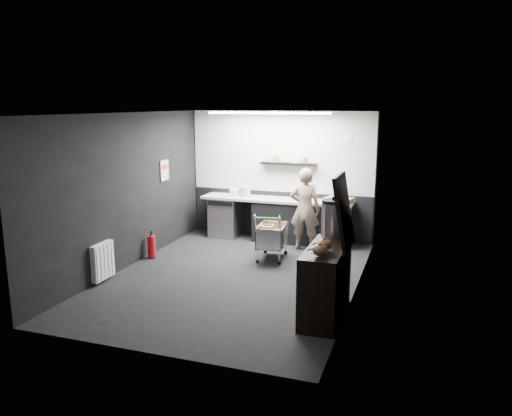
% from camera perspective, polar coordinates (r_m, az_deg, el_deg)
% --- Properties ---
extents(floor, '(5.50, 5.50, 0.00)m').
position_cam_1_polar(floor, '(8.44, -2.47, -7.87)').
color(floor, black).
rests_on(floor, ground).
extents(ceiling, '(5.50, 5.50, 0.00)m').
position_cam_1_polar(ceiling, '(7.95, -2.64, 10.77)').
color(ceiling, white).
rests_on(ceiling, wall_back).
extents(wall_back, '(5.50, 0.00, 5.50)m').
position_cam_1_polar(wall_back, '(10.66, 2.84, 3.77)').
color(wall_back, black).
rests_on(wall_back, floor).
extents(wall_front, '(5.50, 0.00, 5.50)m').
position_cam_1_polar(wall_front, '(5.68, -12.70, -3.75)').
color(wall_front, black).
rests_on(wall_front, floor).
extents(wall_left, '(0.00, 5.50, 5.50)m').
position_cam_1_polar(wall_left, '(9.00, -14.50, 1.89)').
color(wall_left, black).
rests_on(wall_left, floor).
extents(wall_right, '(0.00, 5.50, 5.50)m').
position_cam_1_polar(wall_right, '(7.60, 11.63, 0.24)').
color(wall_right, black).
rests_on(wall_right, floor).
extents(kitchen_wall_panel, '(3.95, 0.02, 1.70)m').
position_cam_1_polar(kitchen_wall_panel, '(10.58, 2.84, 6.43)').
color(kitchen_wall_panel, silver).
rests_on(kitchen_wall_panel, wall_back).
extents(dado_panel, '(3.95, 0.02, 1.00)m').
position_cam_1_polar(dado_panel, '(10.80, 2.76, -0.72)').
color(dado_panel, black).
rests_on(dado_panel, wall_back).
extents(floating_shelf, '(1.20, 0.22, 0.04)m').
position_cam_1_polar(floating_shelf, '(10.45, 3.71, 5.08)').
color(floating_shelf, black).
rests_on(floating_shelf, wall_back).
extents(wall_clock, '(0.20, 0.03, 0.20)m').
position_cam_1_polar(wall_clock, '(10.25, 10.45, 7.76)').
color(wall_clock, white).
rests_on(wall_clock, wall_back).
extents(poster, '(0.02, 0.30, 0.40)m').
position_cam_1_polar(poster, '(10.06, -10.42, 4.25)').
color(poster, silver).
rests_on(poster, wall_left).
extents(poster_red_band, '(0.02, 0.22, 0.10)m').
position_cam_1_polar(poster_red_band, '(10.05, -10.41, 4.64)').
color(poster_red_band, red).
rests_on(poster_red_band, poster).
extents(radiator, '(0.10, 0.50, 0.60)m').
position_cam_1_polar(radiator, '(8.48, -17.14, -5.83)').
color(radiator, white).
rests_on(radiator, wall_left).
extents(ceiling_strip, '(2.40, 0.20, 0.04)m').
position_cam_1_polar(ceiling_strip, '(9.70, 1.42, 10.80)').
color(ceiling_strip, white).
rests_on(ceiling_strip, ceiling).
extents(prep_counter, '(3.20, 0.61, 0.90)m').
position_cam_1_polar(prep_counter, '(10.48, 3.00, -1.35)').
color(prep_counter, black).
rests_on(prep_counter, floor).
extents(person, '(0.61, 0.41, 1.63)m').
position_cam_1_polar(person, '(9.83, 5.62, -0.12)').
color(person, beige).
rests_on(person, floor).
extents(shopping_cart, '(0.55, 0.85, 0.89)m').
position_cam_1_polar(shopping_cart, '(9.27, 1.83, -3.33)').
color(shopping_cart, silver).
rests_on(shopping_cart, floor).
extents(sideboard, '(0.56, 1.30, 1.95)m').
position_cam_1_polar(sideboard, '(6.84, 8.13, -7.32)').
color(sideboard, black).
rests_on(sideboard, floor).
extents(fire_extinguisher, '(0.15, 0.15, 0.50)m').
position_cam_1_polar(fire_extinguisher, '(9.57, -11.83, -4.22)').
color(fire_extinguisher, red).
rests_on(fire_extinguisher, floor).
extents(cardboard_box, '(0.61, 0.51, 0.11)m').
position_cam_1_polar(cardboard_box, '(10.08, 9.41, 0.85)').
color(cardboard_box, '#967150').
rests_on(cardboard_box, prep_counter).
extents(pink_tub, '(0.22, 0.22, 0.22)m').
position_cam_1_polar(pink_tub, '(10.62, -1.24, 1.90)').
color(pink_tub, beige).
rests_on(pink_tub, prep_counter).
extents(white_container, '(0.18, 0.15, 0.15)m').
position_cam_1_polar(white_container, '(10.66, -2.50, 1.72)').
color(white_container, white).
rests_on(white_container, prep_counter).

